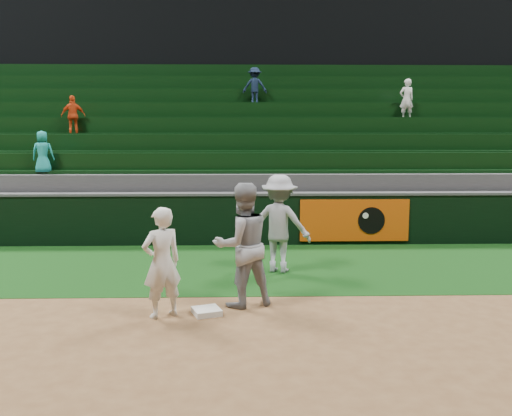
% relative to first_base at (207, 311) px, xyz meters
% --- Properties ---
extents(ground, '(70.00, 70.00, 0.00)m').
position_rel_first_base_xyz_m(ground, '(0.23, -0.05, -0.04)').
color(ground, brown).
rests_on(ground, ground).
extents(foul_grass, '(36.00, 4.20, 0.01)m').
position_rel_first_base_xyz_m(foul_grass, '(0.23, 2.95, -0.04)').
color(foul_grass, black).
rests_on(foul_grass, ground).
extents(upper_deck, '(40.00, 12.00, 12.00)m').
position_rel_first_base_xyz_m(upper_deck, '(0.23, 17.40, 5.96)').
color(upper_deck, black).
rests_on(upper_deck, ground).
extents(first_base, '(0.50, 0.50, 0.09)m').
position_rel_first_base_xyz_m(first_base, '(0.00, 0.00, 0.00)').
color(first_base, white).
rests_on(first_base, ground).
extents(first_baseman, '(0.73, 0.66, 1.66)m').
position_rel_first_base_xyz_m(first_baseman, '(-0.65, -0.10, 0.79)').
color(first_baseman, white).
rests_on(first_baseman, ground).
extents(baserunner, '(1.16, 1.05, 1.96)m').
position_rel_first_base_xyz_m(baserunner, '(0.55, 0.42, 0.94)').
color(baserunner, '#909299').
rests_on(baserunner, ground).
extents(base_coach, '(1.38, 1.05, 1.90)m').
position_rel_first_base_xyz_m(base_coach, '(1.27, 2.50, 0.91)').
color(base_coach, '#999CA6').
rests_on(base_coach, foul_grass).
extents(field_wall, '(36.00, 0.45, 1.25)m').
position_rel_first_base_xyz_m(field_wall, '(0.25, 5.15, 0.59)').
color(field_wall, black).
rests_on(field_wall, ground).
extents(stadium_seating, '(36.00, 5.95, 5.03)m').
position_rel_first_base_xyz_m(stadium_seating, '(0.22, 8.92, 1.66)').
color(stadium_seating, '#39393B').
rests_on(stadium_seating, ground).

